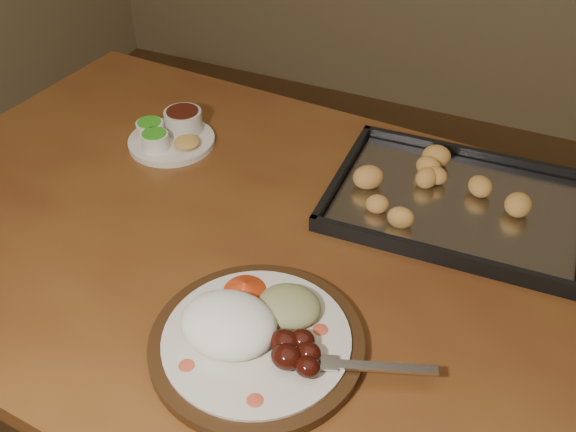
% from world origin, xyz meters
% --- Properties ---
extents(dining_table, '(1.56, 1.00, 0.75)m').
position_xyz_m(dining_table, '(-0.28, 0.13, 0.65)').
color(dining_table, brown).
rests_on(dining_table, ground).
extents(dinner_plate, '(0.40, 0.30, 0.07)m').
position_xyz_m(dinner_plate, '(-0.22, -0.08, 0.77)').
color(dinner_plate, '#321D0D').
rests_on(dinner_plate, dining_table).
extents(condiment_saucer, '(0.18, 0.18, 0.06)m').
position_xyz_m(condiment_saucer, '(-0.61, 0.32, 0.77)').
color(condiment_saucer, silver).
rests_on(condiment_saucer, dining_table).
extents(baking_tray, '(0.45, 0.34, 0.05)m').
position_xyz_m(baking_tray, '(-0.03, 0.35, 0.76)').
color(baking_tray, black).
rests_on(baking_tray, dining_table).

